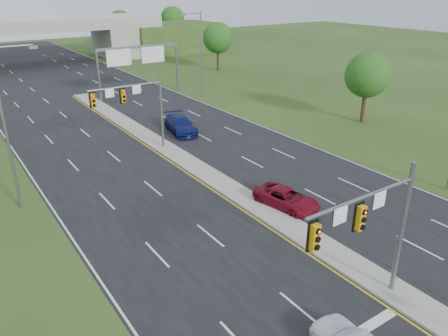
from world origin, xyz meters
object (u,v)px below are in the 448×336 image
overpass (28,45)px  signal_mast_near (375,223)px  sign_gantry (138,57)px  car_far_a (287,198)px  signal_mast_far (138,102)px  car_far_b (181,125)px

overpass → signal_mast_near: bearing=-91.6°
sign_gantry → car_far_a: size_ratio=2.42×
signal_mast_near → signal_mast_far: bearing=90.0°
car_far_a → car_far_b: car_far_b is taller
signal_mast_far → car_far_a: 16.27m
signal_mast_far → car_far_b: 7.67m
signal_mast_near → signal_mast_far: (0.00, 25.00, 0.00)m
signal_mast_near → signal_mast_far: size_ratio=1.00×
sign_gantry → overpass: size_ratio=0.14×
car_far_a → sign_gantry: bearing=71.3°
signal_mast_far → car_far_b: size_ratio=1.25×
signal_mast_far → car_far_b: signal_mast_far is taller
overpass → car_far_a: size_ratio=16.71×
sign_gantry → signal_mast_far: bearing=-114.1°
signal_mast_near → car_far_a: (3.88, 9.73, -4.04)m
signal_mast_far → car_far_a: bearing=-75.7°
signal_mast_far → overpass: overpass is taller
car_far_b → signal_mast_far: bearing=-140.7°
car_far_b → overpass: bearing=105.1°
overpass → car_far_a: 70.42m
sign_gantry → overpass: bearing=100.8°
sign_gantry → overpass: 35.75m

